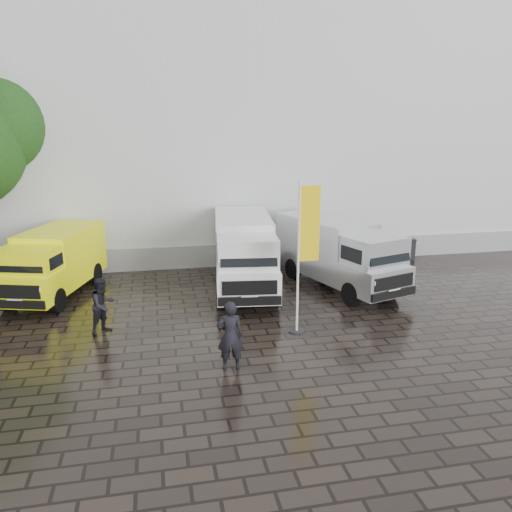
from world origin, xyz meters
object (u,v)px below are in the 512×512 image
at_px(van_white, 244,255).
at_px(wheelie_bin, 409,249).
at_px(person_tent, 103,305).
at_px(van_silver, 338,255).
at_px(flagpole, 304,250).
at_px(person_front, 230,336).
at_px(van_yellow, 53,264).

distance_m(van_white, wheelie_bin, 8.99).
bearing_deg(person_tent, van_white, -10.04).
height_order(van_silver, flagpole, flagpole).
bearing_deg(person_front, van_white, -97.68).
distance_m(van_white, person_front, 6.66).
bearing_deg(person_tent, van_yellow, 74.19).
relative_size(van_white, wheelie_bin, 6.44).
distance_m(van_yellow, van_white, 7.04).
distance_m(person_front, person_tent, 4.65).
relative_size(van_yellow, van_white, 0.82).
xyz_separation_m(van_white, person_front, (-1.53, -6.46, -0.44)).
relative_size(van_yellow, person_tent, 3.00).
distance_m(van_yellow, wheelie_bin, 15.65).
bearing_deg(person_tent, van_silver, -25.59).
bearing_deg(van_yellow, person_front, -35.74).
xyz_separation_m(flagpole, person_tent, (-5.94, 1.15, -1.71)).
height_order(van_silver, person_front, van_silver).
bearing_deg(van_yellow, wheelie_bin, 24.91).
bearing_deg(flagpole, van_yellow, 147.70).
bearing_deg(person_front, van_silver, -125.15).
relative_size(van_white, van_silver, 1.05).
distance_m(flagpole, person_front, 3.64).
bearing_deg(person_front, flagpole, -135.95).
relative_size(van_yellow, person_front, 2.80).
xyz_separation_m(van_yellow, flagpole, (8.03, -5.08, 1.37)).
xyz_separation_m(van_silver, person_tent, (-8.56, -2.81, -0.43)).
bearing_deg(van_white, person_front, -96.37).
bearing_deg(person_tent, person_front, -86.79).
bearing_deg(van_silver, flagpole, -140.96).
distance_m(van_silver, wheelie_bin, 5.95).
relative_size(wheelie_bin, person_front, 0.53).
bearing_deg(van_silver, wheelie_bin, 17.47).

